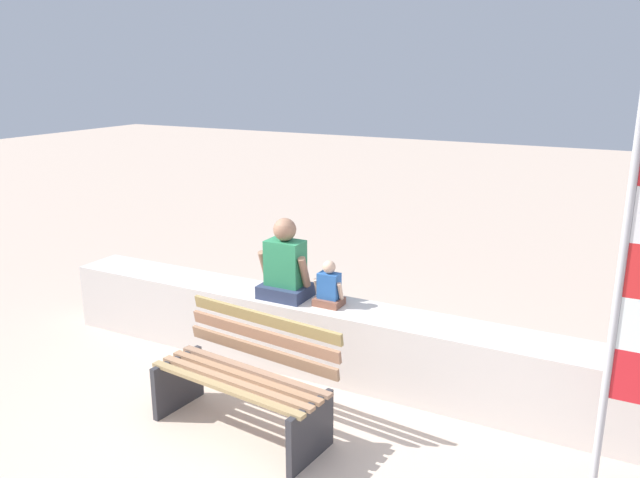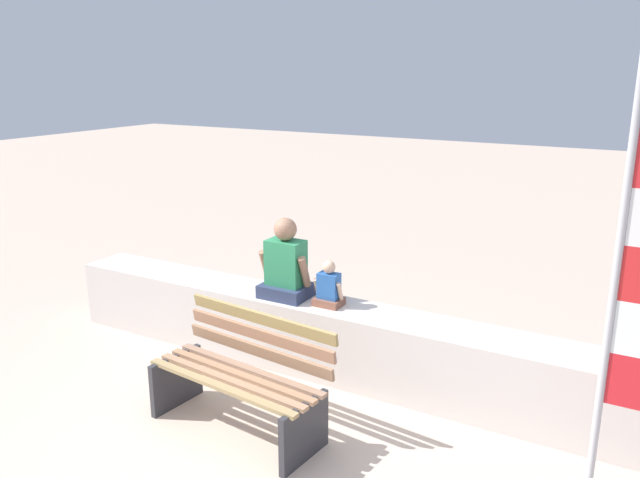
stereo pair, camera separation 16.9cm
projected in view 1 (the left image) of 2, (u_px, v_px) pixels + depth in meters
name	position (u px, v px, depth m)	size (l,w,h in m)	color
ground_plane	(253.00, 446.00, 4.73)	(40.00, 40.00, 0.00)	#C8AF9B
seawall_ledge	(332.00, 339.00, 5.78)	(5.81, 0.52, 0.67)	beige
park_bench	(245.00, 380.00, 4.88)	(1.50, 0.76, 0.88)	#9E8356
person_adult	(285.00, 267.00, 5.81)	(0.49, 0.36, 0.75)	navy
person_child	(329.00, 288.00, 5.64)	(0.27, 0.20, 0.42)	brown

